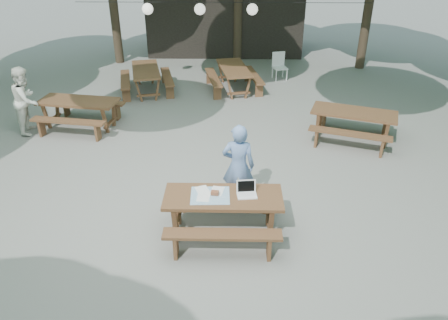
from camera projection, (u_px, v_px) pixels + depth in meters
name	position (u px, v px, depth m)	size (l,w,h in m)	color
ground	(193.00, 179.00, 9.22)	(80.00, 80.00, 0.00)	slate
pavilion	(225.00, 15.00, 17.71)	(6.00, 3.00, 2.80)	black
main_picnic_table	(223.00, 213.00, 7.50)	(2.00, 1.58, 0.75)	#4E311B
picnic_table_nw	(80.00, 113.00, 11.34)	(2.11, 1.84, 0.75)	#4E311B
picnic_table_ne	(352.00, 125.00, 10.69)	(2.31, 2.11, 0.75)	#4E311B
picnic_table_far_w	(147.00, 80.00, 13.67)	(1.97, 2.21, 0.75)	#4E311B
picnic_table_far_e	(234.00, 78.00, 13.83)	(1.92, 2.17, 0.75)	#4E311B
woman	(238.00, 166.00, 8.04)	(0.61, 0.40, 1.66)	#6988C0
second_person	(26.00, 100.00, 10.91)	(0.82, 0.64, 1.70)	white
plastic_chair	(279.00, 72.00, 14.83)	(0.54, 0.54, 0.90)	white
laptop	(247.00, 191.00, 7.33)	(0.36, 0.30, 0.24)	white
tabletop_clutter	(211.00, 195.00, 7.33)	(0.67, 0.60, 0.08)	teal
paper_lanterns	(200.00, 9.00, 13.30)	(9.00, 0.34, 0.38)	black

